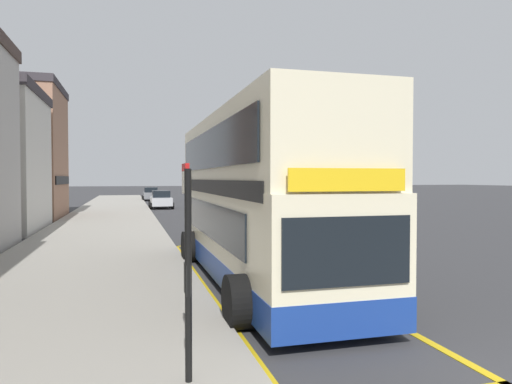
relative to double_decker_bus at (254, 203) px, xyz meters
name	(u,v)px	position (x,y,z in m)	size (l,w,h in m)	color
ground_plane	(205,213)	(2.46, 24.06, -2.07)	(260.00, 260.00, 0.00)	#333335
pavement_near	(111,214)	(-4.54, 24.06, -2.00)	(6.00, 76.00, 0.14)	gray
double_decker_bus	(254,203)	(0.00, 0.00, 0.00)	(3.22, 11.20, 4.40)	beige
bus_bay_markings	(258,281)	(0.03, -0.25, -2.06)	(3.15, 14.01, 0.01)	gold
bus_stop_sign	(187,254)	(-2.57, -6.20, -0.29)	(0.09, 0.51, 2.80)	black
terrace_corner	(4,151)	(-11.39, 22.74, 2.53)	(7.44, 7.76, 9.18)	#9E7056
parked_car_silver_kerbside	(207,195)	(5.31, 40.52, -1.27)	(2.09, 4.20, 1.62)	#B2B5BA
parked_car_grey_far	(151,194)	(-0.64, 46.50, -1.27)	(2.09, 4.20, 1.62)	slate
parked_car_silver_ahead	(161,200)	(-0.45, 30.81, -1.27)	(2.09, 4.20, 1.62)	#B2B5BA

